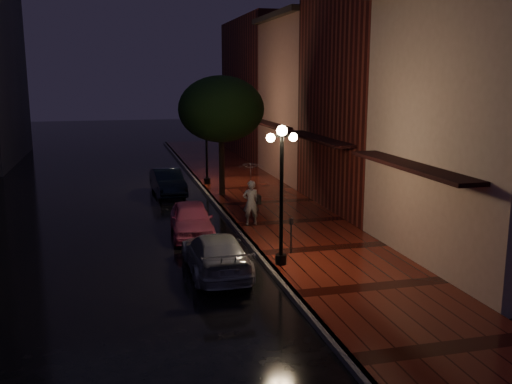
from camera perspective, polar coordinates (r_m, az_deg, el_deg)
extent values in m
plane|color=black|center=(22.51, -2.02, -3.68)|extent=(120.00, 120.00, 0.00)
cube|color=#4A140D|center=(23.05, 3.46, -3.14)|extent=(4.50, 60.00, 0.15)
cube|color=#595451|center=(22.49, -2.03, -3.50)|extent=(0.25, 60.00, 0.15)
cube|color=gray|center=(19.20, 23.00, 5.70)|extent=(5.00, 8.00, 8.50)
cube|color=#511914|center=(25.96, 12.44, 10.37)|extent=(5.00, 8.00, 11.00)
cube|color=#8C5951|center=(33.34, 6.17, 9.03)|extent=(5.00, 8.00, 9.00)
cube|color=#511914|center=(42.84, 1.47, 10.28)|extent=(5.00, 12.00, 10.00)
cylinder|color=black|center=(17.37, 2.55, -0.93)|extent=(0.12, 0.12, 4.00)
cylinder|color=black|center=(17.86, 2.50, -6.74)|extent=(0.36, 0.36, 0.30)
cube|color=black|center=(17.05, 2.61, 5.64)|extent=(0.70, 0.08, 0.08)
sphere|color=#FFDB99|center=(17.04, 2.62, 6.14)|extent=(0.32, 0.32, 0.32)
sphere|color=#FFDB99|center=(16.96, 1.47, 5.45)|extent=(0.26, 0.26, 0.26)
sphere|color=#FFDB99|center=(17.16, 3.73, 5.50)|extent=(0.26, 0.26, 0.26)
cylinder|color=black|center=(30.86, -4.97, 4.48)|extent=(0.12, 0.12, 4.00)
cylinder|color=black|center=(31.14, -4.91, 1.10)|extent=(0.36, 0.36, 0.30)
cube|color=black|center=(30.69, -5.03, 8.19)|extent=(0.70, 0.08, 0.08)
sphere|color=#FFDB99|center=(30.68, -5.03, 8.47)|extent=(0.32, 0.32, 0.32)
sphere|color=#FFDB99|center=(30.63, -5.68, 8.08)|extent=(0.26, 0.26, 0.26)
sphere|color=#FFDB99|center=(30.75, -4.38, 8.11)|extent=(0.26, 0.26, 0.26)
cylinder|color=black|center=(28.03, -3.45, 2.97)|extent=(0.28, 0.28, 3.20)
ellipsoid|color=black|center=(27.77, -3.51, 8.29)|extent=(4.16, 4.16, 3.20)
sphere|color=black|center=(28.53, -2.33, 7.18)|extent=(1.80, 1.80, 1.80)
sphere|color=black|center=(27.01, -4.48, 7.12)|extent=(1.80, 1.80, 1.80)
imported|color=#D8587D|center=(21.47, -6.47, -2.73)|extent=(1.72, 3.84, 1.28)
imported|color=black|center=(29.19, -8.82, 1.00)|extent=(1.63, 4.00, 1.29)
imported|color=#9999A0|center=(17.39, -4.02, -6.16)|extent=(1.74, 4.27, 1.24)
imported|color=white|center=(22.35, -0.51, -1.06)|extent=(0.65, 0.44, 1.77)
imported|color=silver|center=(22.13, -0.52, 1.77)|extent=(1.03, 1.05, 0.94)
cylinder|color=black|center=(22.26, -0.52, -0.02)|extent=(0.02, 0.02, 1.41)
cube|color=black|center=(22.34, 0.25, -0.75)|extent=(0.14, 0.33, 0.35)
cylinder|color=black|center=(18.87, 3.52, -4.67)|extent=(0.05, 0.05, 0.98)
cube|color=black|center=(18.71, 3.54, -2.96)|extent=(0.11, 0.09, 0.20)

